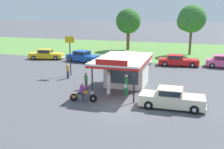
{
  "coord_description": "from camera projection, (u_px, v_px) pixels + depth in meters",
  "views": [
    {
      "loc": [
        4.95,
        -18.43,
        7.29
      ],
      "look_at": [
        -1.97,
        4.29,
        1.4
      ],
      "focal_mm": 41.93,
      "sensor_mm": 36.0,
      "label": 1
    }
  ],
  "objects": [
    {
      "name": "ground_plane",
      "position": [
        120.0,
        106.0,
        20.26
      ],
      "size": [
        300.0,
        300.0,
        0.0
      ],
      "primitive_type": "plane",
      "color": "#4C4C51"
    },
    {
      "name": "grass_verge_strip",
      "position": [
        163.0,
        50.0,
        48.12
      ],
      "size": [
        120.0,
        24.0,
        0.01
      ],
      "primitive_type": "cube",
      "color": "#56843D",
      "rests_on": "ground"
    },
    {
      "name": "service_station_kiosk",
      "position": [
        126.0,
        68.0,
        25.34
      ],
      "size": [
        4.45,
        7.26,
        3.48
      ],
      "color": "silver",
      "rests_on": "ground"
    },
    {
      "name": "gas_pump_nearside",
      "position": [
        109.0,
        84.0,
        22.88
      ],
      "size": [
        0.44,
        0.44,
        2.11
      ],
      "color": "slate",
      "rests_on": "ground"
    },
    {
      "name": "gas_pump_offside",
      "position": [
        126.0,
        86.0,
        22.45
      ],
      "size": [
        0.44,
        0.44,
        1.95
      ],
      "color": "slate",
      "rests_on": "ground"
    },
    {
      "name": "motorcycle_with_rider",
      "position": [
        83.0,
        94.0,
        21.19
      ],
      "size": [
        2.26,
        0.71,
        1.58
      ],
      "color": "black",
      "rests_on": "ground"
    },
    {
      "name": "featured_classic_sedan",
      "position": [
        172.0,
        99.0,
        19.86
      ],
      "size": [
        5.07,
        1.92,
        1.56
      ],
      "color": "beige",
      "rests_on": "ground"
    },
    {
      "name": "parked_car_back_row_far_right",
      "position": [
        132.0,
        58.0,
        36.78
      ],
      "size": [
        5.34,
        2.1,
        1.5
      ],
      "color": "beige",
      "rests_on": "ground"
    },
    {
      "name": "parked_car_back_row_centre",
      "position": [
        83.0,
        57.0,
        37.67
      ],
      "size": [
        5.24,
        2.93,
        1.58
      ],
      "color": "#19479E",
      "rests_on": "ground"
    },
    {
      "name": "parked_car_back_row_centre_right",
      "position": [
        46.0,
        55.0,
        39.76
      ],
      "size": [
        5.43,
        2.84,
        1.5
      ],
      "color": "gold",
      "rests_on": "ground"
    },
    {
      "name": "parked_car_back_row_right",
      "position": [
        178.0,
        61.0,
        34.92
      ],
      "size": [
        5.49,
        2.16,
        1.46
      ],
      "color": "red",
      "rests_on": "ground"
    },
    {
      "name": "bystander_standing_back_lot",
      "position": [
        86.0,
        80.0,
        24.71
      ],
      "size": [
        0.34,
        0.34,
        1.51
      ],
      "color": "brown",
      "rests_on": "ground"
    },
    {
      "name": "bystander_leaning_by_kiosk",
      "position": [
        68.0,
        71.0,
        28.34
      ],
      "size": [
        0.34,
        0.34,
        1.64
      ],
      "color": "#2D3351",
      "rests_on": "ground"
    },
    {
      "name": "tree_oak_left",
      "position": [
        191.0,
        20.0,
        42.4
      ],
      "size": [
        4.61,
        4.61,
        8.13
      ],
      "color": "brown",
      "rests_on": "ground"
    },
    {
      "name": "tree_oak_right",
      "position": [
        128.0,
        22.0,
        47.85
      ],
      "size": [
        4.56,
        4.56,
        7.56
      ],
      "color": "brown",
      "rests_on": "ground"
    },
    {
      "name": "roadside_pole_sign",
      "position": [
        70.0,
        49.0,
        29.2
      ],
      "size": [
        1.1,
        0.12,
        4.43
      ],
      "color": "black",
      "rests_on": "ground"
    }
  ]
}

